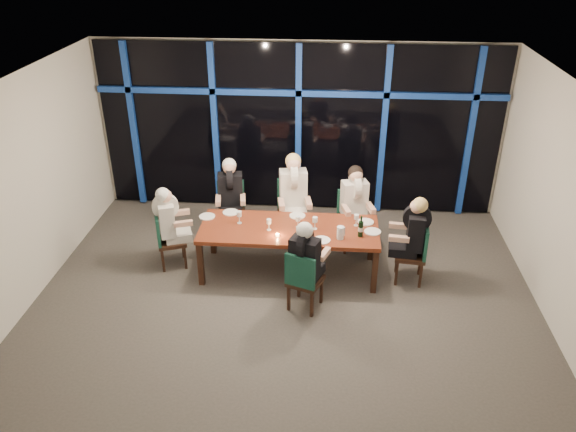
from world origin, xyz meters
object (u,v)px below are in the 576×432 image
at_px(water_pitcher, 340,233).
at_px(chair_far_left, 231,206).
at_px(diner_near_mid, 306,252).
at_px(wine_bottle, 361,229).
at_px(diner_end_right, 413,228).
at_px(chair_near_mid, 303,278).
at_px(chair_far_right, 352,215).
at_px(diner_far_left, 230,188).
at_px(chair_end_right, 416,250).
at_px(diner_far_mid, 293,186).
at_px(chair_end_left, 166,237).
at_px(chair_far_mid, 293,207).
at_px(diner_end_left, 169,216).
at_px(diner_far_right, 355,196).
at_px(dining_table, 289,232).

bearing_deg(water_pitcher, chair_far_left, 127.87).
xyz_separation_m(diner_near_mid, wine_bottle, (0.74, 0.69, -0.00)).
bearing_deg(diner_end_right, chair_near_mid, -55.18).
relative_size(chair_far_right, diner_far_left, 1.03).
relative_size(chair_far_left, diner_far_left, 1.03).
distance_m(diner_near_mid, water_pitcher, 0.76).
relative_size(chair_end_right, diner_far_mid, 0.91).
height_order(chair_end_left, diner_near_mid, diner_near_mid).
bearing_deg(diner_far_mid, chair_far_left, 163.77).
distance_m(chair_far_right, diner_near_mid, 1.88).
distance_m(diner_far_left, diner_near_mid, 2.24).
distance_m(chair_far_mid, chair_end_left, 2.09).
bearing_deg(diner_far_left, water_pitcher, -43.80).
height_order(chair_end_right, diner_end_left, diner_end_left).
relative_size(chair_far_left, diner_end_right, 1.06).
xyz_separation_m(chair_far_right, chair_near_mid, (-0.69, -1.80, -0.02)).
distance_m(chair_far_right, diner_far_mid, 1.05).
distance_m(chair_far_left, diner_end_left, 1.29).
distance_m(diner_end_left, diner_end_right, 3.56).
xyz_separation_m(chair_far_left, diner_end_right, (2.80, -1.12, 0.35)).
relative_size(chair_far_mid, diner_end_right, 1.15).
relative_size(chair_end_left, chair_near_mid, 0.98).
xyz_separation_m(chair_near_mid, diner_end_left, (-2.05, 0.98, 0.34)).
bearing_deg(chair_far_right, chair_far_mid, 156.42).
height_order(diner_end_left, diner_end_right, diner_end_right).
relative_size(diner_far_mid, diner_end_right, 1.12).
xyz_separation_m(chair_far_right, diner_far_right, (0.02, -0.08, 0.38)).
bearing_deg(diner_far_left, diner_far_right, -14.04).
xyz_separation_m(chair_far_right, diner_far_mid, (-0.95, 0.05, 0.45)).
relative_size(chair_far_left, chair_far_mid, 0.92).
relative_size(chair_near_mid, diner_end_right, 1.02).
bearing_deg(diner_far_right, water_pitcher, -117.68).
bearing_deg(chair_near_mid, water_pitcher, -104.72).
height_order(diner_far_left, diner_near_mid, diner_far_left).
xyz_separation_m(chair_far_right, chair_end_left, (-2.81, -0.85, -0.03)).
bearing_deg(diner_end_right, wine_bottle, -78.52).
distance_m(diner_end_right, wine_bottle, 0.75).
xyz_separation_m(chair_far_left, chair_far_right, (1.98, -0.16, 0.00)).
xyz_separation_m(dining_table, diner_far_mid, (-0.00, 0.92, 0.30)).
bearing_deg(chair_end_left, chair_end_right, -111.85).
xyz_separation_m(diner_far_left, diner_far_mid, (1.02, -0.03, 0.08)).
height_order(chair_far_right, diner_near_mid, diner_near_mid).
relative_size(chair_end_left, water_pitcher, 4.77).
distance_m(chair_near_mid, diner_far_mid, 1.93).
relative_size(diner_far_left, diner_far_mid, 0.92).
distance_m(dining_table, chair_end_left, 1.87).
distance_m(chair_far_mid, diner_far_right, 1.06).
distance_m(chair_end_right, diner_far_mid, 2.16).
height_order(chair_far_right, chair_end_right, chair_far_right).
height_order(chair_near_mid, diner_end_right, diner_end_right).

